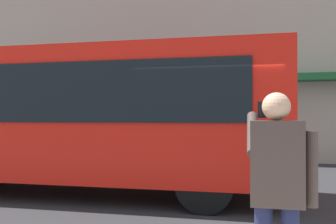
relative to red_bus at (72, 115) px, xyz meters
name	(u,v)px	position (x,y,z in m)	size (l,w,h in m)	color
ground_plane	(214,200)	(-3.07, 0.05, -1.68)	(60.00, 60.00, 0.00)	#2B2B2D
building_facade_far	(231,2)	(-3.09, -6.75, 4.30)	(28.00, 1.55, 12.00)	#A89E8E
red_bus	(72,115)	(0.00, 0.00, 0.00)	(9.05, 2.54, 3.08)	red
pedestrian_photographer	(277,183)	(-3.98, 4.39, -0.54)	(0.53, 0.52, 1.70)	#1E2347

